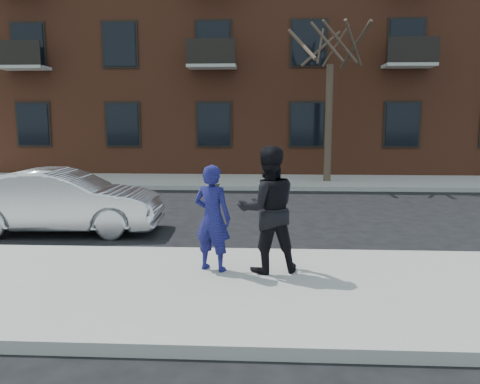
# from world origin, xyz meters

# --- Properties ---
(ground) EXTENTS (100.00, 100.00, 0.00)m
(ground) POSITION_xyz_m (0.00, 0.00, 0.00)
(ground) COLOR black
(ground) RESTS_ON ground
(near_sidewalk) EXTENTS (50.00, 3.50, 0.15)m
(near_sidewalk) POSITION_xyz_m (0.00, -0.25, 0.07)
(near_sidewalk) COLOR gray
(near_sidewalk) RESTS_ON ground
(near_curb) EXTENTS (50.00, 0.10, 0.15)m
(near_curb) POSITION_xyz_m (0.00, 1.55, 0.07)
(near_curb) COLOR #999691
(near_curb) RESTS_ON ground
(far_sidewalk) EXTENTS (50.00, 3.50, 0.15)m
(far_sidewalk) POSITION_xyz_m (0.00, 11.25, 0.07)
(far_sidewalk) COLOR gray
(far_sidewalk) RESTS_ON ground
(far_curb) EXTENTS (50.00, 0.10, 0.15)m
(far_curb) POSITION_xyz_m (0.00, 9.45, 0.07)
(far_curb) COLOR #999691
(far_curb) RESTS_ON ground
(apartment_building) EXTENTS (24.30, 10.30, 12.30)m
(apartment_building) POSITION_xyz_m (2.00, 18.00, 6.16)
(apartment_building) COLOR brown
(apartment_building) RESTS_ON ground
(street_tree) EXTENTS (3.60, 3.60, 6.80)m
(street_tree) POSITION_xyz_m (4.50, 11.00, 5.52)
(street_tree) COLOR #33251E
(street_tree) RESTS_ON far_sidewalk
(silver_sedan) EXTENTS (4.15, 1.65, 1.34)m
(silver_sedan) POSITION_xyz_m (-2.07, 3.19, 0.67)
(silver_sedan) COLOR silver
(silver_sedan) RESTS_ON ground
(man_hoodie) EXTENTS (0.67, 0.57, 1.58)m
(man_hoodie) POSITION_xyz_m (1.42, 0.39, 0.94)
(man_hoodie) COLOR navy
(man_hoodie) RESTS_ON near_sidewalk
(man_peacoat) EXTENTS (1.04, 0.90, 1.85)m
(man_peacoat) POSITION_xyz_m (2.23, 0.38, 1.08)
(man_peacoat) COLOR black
(man_peacoat) RESTS_ON near_sidewalk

